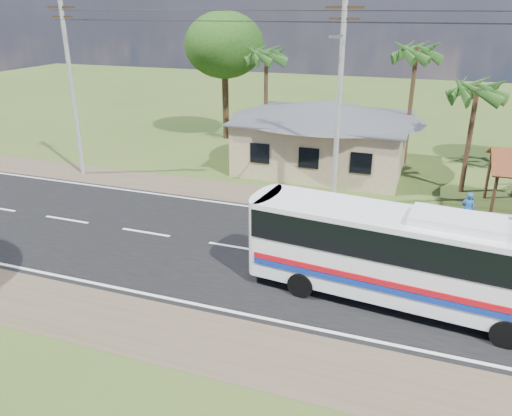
% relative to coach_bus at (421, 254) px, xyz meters
% --- Properties ---
extents(ground, '(120.00, 120.00, 0.00)m').
position_rel_coach_bus_xyz_m(ground, '(-7.68, 2.18, -2.06)').
color(ground, '#334E1B').
rests_on(ground, ground).
extents(road, '(120.00, 16.00, 0.03)m').
position_rel_coach_bus_xyz_m(road, '(-7.68, 2.18, -2.05)').
color(road, black).
rests_on(road, ground).
extents(house, '(12.40, 10.00, 5.00)m').
position_rel_coach_bus_xyz_m(house, '(-6.68, 15.17, 0.58)').
color(house, tan).
rests_on(house, ground).
extents(utility_poles, '(32.80, 2.22, 11.00)m').
position_rel_coach_bus_xyz_m(utility_poles, '(-5.01, 8.66, 3.70)').
color(utility_poles, '#9E9E99').
rests_on(utility_poles, ground).
extents(palm_near, '(2.80, 2.80, 6.70)m').
position_rel_coach_bus_xyz_m(palm_near, '(1.82, 13.18, 3.65)').
color(palm_near, '#47301E').
rests_on(palm_near, ground).
extents(palm_mid, '(2.80, 2.80, 8.20)m').
position_rel_coach_bus_xyz_m(palm_mid, '(-1.68, 17.68, 5.09)').
color(palm_mid, '#47301E').
rests_on(palm_mid, ground).
extents(palm_far, '(2.80, 2.80, 7.70)m').
position_rel_coach_bus_xyz_m(palm_far, '(-11.68, 18.18, 4.61)').
color(palm_far, '#47301E').
rests_on(palm_far, ground).
extents(tree_behind_house, '(6.00, 6.00, 9.61)m').
position_rel_coach_bus_xyz_m(tree_behind_house, '(-15.68, 20.18, 5.05)').
color(tree_behind_house, '#47301E').
rests_on(tree_behind_house, ground).
extents(coach_bus, '(11.81, 3.65, 3.61)m').
position_rel_coach_bus_xyz_m(coach_bus, '(0.00, 0.00, 0.00)').
color(coach_bus, white).
rests_on(coach_bus, ground).
extents(person, '(0.70, 0.52, 1.74)m').
position_rel_coach_bus_xyz_m(person, '(1.89, 7.99, -1.19)').
color(person, '#1B4B96').
rests_on(person, ground).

